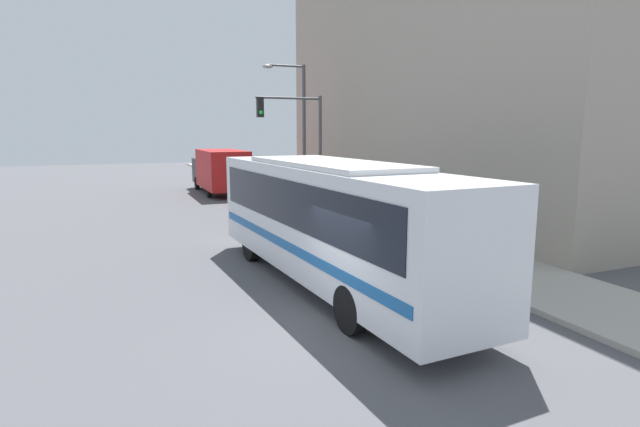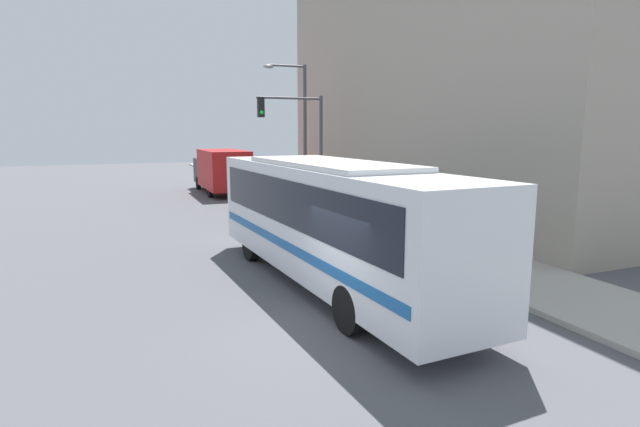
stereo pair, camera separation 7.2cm
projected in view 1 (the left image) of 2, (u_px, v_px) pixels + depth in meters
ground_plane at (340, 330)px, 10.51m from camera, size 120.00×120.00×0.00m
sidewalk at (294, 197)px, 31.05m from camera, size 3.31×70.00×0.15m
building_facade at (431, 84)px, 24.95m from camera, size 6.00×23.00×12.90m
city_bus at (329, 215)px, 13.24m from camera, size 3.03×11.36×3.37m
delivery_truck at (220, 170)px, 33.42m from camera, size 2.50×8.13×2.92m
fire_hydrant at (461, 256)px, 14.68m from camera, size 0.24×0.32×0.71m
traffic_light_pole at (299, 134)px, 23.86m from camera, size 3.28×0.35×5.68m
parking_meter at (371, 210)px, 19.61m from camera, size 0.14×0.14×1.39m
street_lamp at (299, 124)px, 26.36m from camera, size 2.33×0.28×7.41m
pedestrian_near_corner at (380, 203)px, 22.22m from camera, size 0.34×0.34×1.65m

